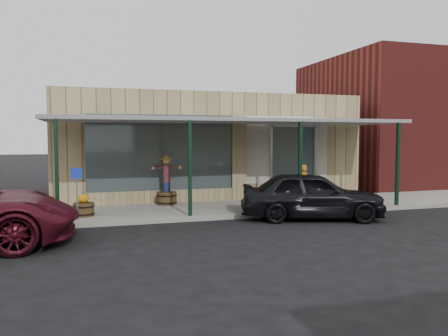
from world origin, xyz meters
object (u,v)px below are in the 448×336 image
object	(u,v)px
barrel_scarecrow	(167,188)
barrel_pumpkin	(84,208)
parked_sedan	(312,195)
handicap_sign	(77,187)

from	to	relation	value
barrel_scarecrow	barrel_pumpkin	bearing A→B (deg)	-147.33
barrel_scarecrow	parked_sedan	distance (m)	5.02
barrel_scarecrow	barrel_pumpkin	size ratio (longest dim) A/B	2.47
barrel_scarecrow	handicap_sign	world-z (taller)	barrel_scarecrow
barrel_pumpkin	handicap_sign	size ratio (longest dim) A/B	0.47
barrel_scarecrow	parked_sedan	size ratio (longest dim) A/B	0.38
barrel_pumpkin	handicap_sign	xyz separation A→B (m)	(-0.16, -0.61, 0.71)
barrel_scarecrow	handicap_sign	size ratio (longest dim) A/B	1.17
handicap_sign	parked_sedan	world-z (taller)	parked_sedan
barrel_pumpkin	parked_sedan	size ratio (longest dim) A/B	0.15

